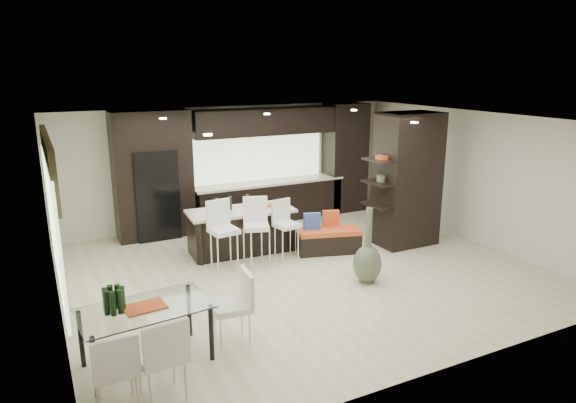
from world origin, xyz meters
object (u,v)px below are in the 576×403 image
kitchen_island (241,231)px  chair_near (161,360)px  chair_end (231,311)px  stool_mid (256,238)px  dining_table (147,336)px  bench (329,241)px  chair_far (115,373)px  stool_left (224,243)px  floor_vase (368,246)px  stool_right (287,236)px

kitchen_island → chair_near: 4.68m
chair_end → stool_mid: bearing=-24.5°
dining_table → chair_end: bearing=-6.1°
bench → chair_far: bearing=-129.0°
stool_left → chair_near: 3.70m
stool_left → bench: 2.17m
bench → dining_table: dining_table is taller
floor_vase → stool_left: bearing=141.0°
stool_left → chair_end: stool_left is taller
chair_near → chair_end: chair_near is taller
stool_right → floor_vase: bearing=-75.9°
kitchen_island → chair_near: (-2.51, -3.96, 0.04)m
kitchen_island → stool_left: 1.00m
dining_table → stool_mid: bearing=38.0°
dining_table → chair_far: size_ratio=1.78×
stool_left → chair_end: 2.55m
chair_far → kitchen_island: bearing=53.1°
chair_end → kitchen_island: bearing=-18.2°
chair_near → chair_end: (1.10, 0.77, -0.01)m
stool_left → floor_vase: bearing=-45.9°
stool_mid → stool_left: bearing=-160.8°
bench → chair_end: (-2.93, -2.37, 0.22)m
stool_left → chair_near: (-1.88, -3.19, -0.05)m
stool_mid → floor_vase: 2.10m
kitchen_island → stool_left: stool_left is taller
floor_vase → chair_far: bearing=-160.0°
stool_mid → chair_end: (-1.41, -2.43, -0.05)m
stool_mid → stool_right: stool_mid is taller
stool_right → bench: stool_right is taller
stool_left → floor_vase: (1.98, -1.60, 0.14)m
stool_right → floor_vase: size_ratio=0.70×
stool_mid → dining_table: 3.49m
dining_table → chair_near: bearing=-96.1°
kitchen_island → chair_end: chair_end is taller
stool_mid → stool_right: 0.63m
kitchen_island → chair_end: 3.49m
dining_table → chair_end: chair_end is taller
stool_mid → kitchen_island: bearing=108.9°
stool_right → chair_far: 4.83m
stool_mid → dining_table: size_ratio=0.65×
stool_mid → dining_table: bearing=-117.0°
kitchen_island → stool_mid: size_ratio=2.03×
floor_vase → chair_far: (-4.34, -1.58, -0.22)m
stool_left → chair_far: bearing=-133.5°
stool_mid → stool_right: (0.63, 0.02, -0.05)m
stool_left → stool_mid: size_ratio=1.02×
stool_left → kitchen_island: bearing=43.7°
kitchen_island → stool_mid: bearing=-86.2°
chair_far → chair_end: 1.75m
stool_mid → chair_far: size_ratio=1.16×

